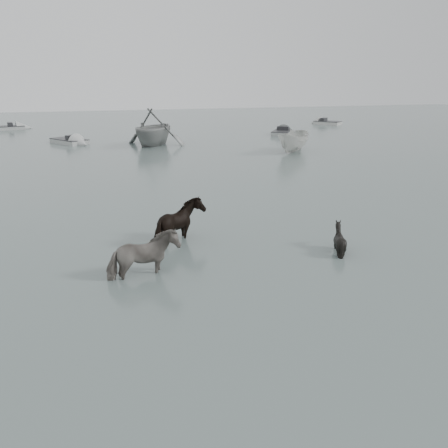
{
  "coord_description": "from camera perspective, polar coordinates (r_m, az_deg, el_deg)",
  "views": [
    {
      "loc": [
        -4.34,
        -10.84,
        5.08
      ],
      "look_at": [
        -0.7,
        0.93,
        1.0
      ],
      "focal_mm": 35.0,
      "sensor_mm": 36.0,
      "label": 1
    }
  ],
  "objects": [
    {
      "name": "skiff_far",
      "position": [
        53.1,
        -26.88,
        11.32
      ],
      "size": [
        5.91,
        2.73,
        0.75
      ],
      "primitive_type": null,
      "rotation": [
        0.0,
        0.0,
        0.2
      ],
      "color": "#A0A3A0",
      "rests_on": "ground"
    },
    {
      "name": "rowboat_trail",
      "position": [
        36.58,
        -9.22,
        12.54
      ],
      "size": [
        7.47,
        7.68,
        3.08
      ],
      "primitive_type": "imported",
      "rotation": [
        0.0,
        0.0,
        2.54
      ],
      "color": "gray",
      "rests_on": "ground"
    },
    {
      "name": "pony_pinto",
      "position": [
        11.83,
        -10.61,
        -3.16
      ],
      "size": [
        2.05,
        1.24,
        1.62
      ],
      "primitive_type": "imported",
      "rotation": [
        0.0,
        0.0,
        1.77
      ],
      "color": "black",
      "rests_on": "ground"
    },
    {
      "name": "pony_dark",
      "position": [
        14.16,
        -5.69,
        0.82
      ],
      "size": [
        2.0,
        2.11,
        1.68
      ],
      "primitive_type": "imported",
      "rotation": [
        0.0,
        0.0,
        1.14
      ],
      "color": "black",
      "rests_on": "ground"
    },
    {
      "name": "skiff_star",
      "position": [
        54.98,
        13.39,
        12.93
      ],
      "size": [
        3.86,
        4.28,
        0.75
      ],
      "primitive_type": null,
      "rotation": [
        0.0,
        0.0,
        2.24
      ],
      "color": "#BBBAB5",
      "rests_on": "ground"
    },
    {
      "name": "skiff_port",
      "position": [
        43.72,
        7.58,
        11.99
      ],
      "size": [
        3.79,
        4.56,
        0.75
      ],
      "primitive_type": null,
      "rotation": [
        0.0,
        0.0,
        0.98
      ],
      "color": "#9B9D9A",
      "rests_on": "ground"
    },
    {
      "name": "ground",
      "position": [
        12.73,
        4.25,
        -5.24
      ],
      "size": [
        140.0,
        140.0,
        0.0
      ],
      "primitive_type": "plane",
      "color": "#4B5A57",
      "rests_on": "ground"
    },
    {
      "name": "skiff_mid",
      "position": [
        39.4,
        -19.57,
        10.43
      ],
      "size": [
        3.99,
        4.96,
        0.75
      ],
      "primitive_type": null,
      "rotation": [
        0.0,
        0.0,
        -1.0
      ],
      "color": "#ABADAA",
      "rests_on": "ground"
    },
    {
      "name": "pony_black",
      "position": [
        13.93,
        14.89,
        -1.08
      ],
      "size": [
        1.39,
        1.33,
        1.2
      ],
      "primitive_type": "imported",
      "rotation": [
        0.0,
        0.0,
        1.99
      ],
      "color": "black",
      "rests_on": "ground"
    },
    {
      "name": "boat_small",
      "position": [
        33.02,
        9.11,
        10.73
      ],
      "size": [
        4.26,
        4.29,
        1.7
      ],
      "primitive_type": "imported",
      "rotation": [
        0.0,
        0.0,
        -0.78
      ],
      "color": "beige",
      "rests_on": "ground"
    }
  ]
}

